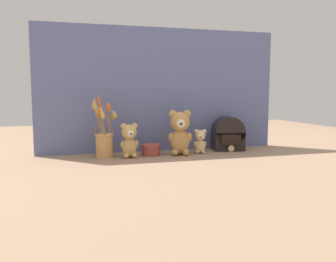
{
  "coord_description": "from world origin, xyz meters",
  "views": [
    {
      "loc": [
        -0.54,
        -1.87,
        0.35
      ],
      "look_at": [
        0.0,
        0.02,
        0.13
      ],
      "focal_mm": 38.0,
      "sensor_mm": 36.0,
      "label": 1
    }
  ],
  "objects_px": {
    "flower_vase": "(104,139)",
    "teddy_bear_small": "(200,141)",
    "teddy_bear_large": "(180,131)",
    "vintage_radio": "(228,135)",
    "decorative_tin_tall": "(151,150)",
    "teddy_bear_medium": "(129,140)"
  },
  "relations": [
    {
      "from": "flower_vase",
      "to": "teddy_bear_small",
      "type": "bearing_deg",
      "value": -2.91
    },
    {
      "from": "flower_vase",
      "to": "teddy_bear_large",
      "type": "bearing_deg",
      "value": -5.24
    },
    {
      "from": "teddy_bear_large",
      "to": "teddy_bear_small",
      "type": "bearing_deg",
      "value": 4.86
    },
    {
      "from": "vintage_radio",
      "to": "decorative_tin_tall",
      "type": "xyz_separation_m",
      "value": [
        -0.49,
        -0.04,
        -0.06
      ]
    },
    {
      "from": "teddy_bear_large",
      "to": "teddy_bear_medium",
      "type": "xyz_separation_m",
      "value": [
        -0.29,
        -0.01,
        -0.03
      ]
    },
    {
      "from": "teddy_bear_medium",
      "to": "teddy_bear_large",
      "type": "bearing_deg",
      "value": 1.44
    },
    {
      "from": "decorative_tin_tall",
      "to": "vintage_radio",
      "type": "bearing_deg",
      "value": 4.93
    },
    {
      "from": "flower_vase",
      "to": "teddy_bear_medium",
      "type": "bearing_deg",
      "value": -19.37
    },
    {
      "from": "teddy_bear_large",
      "to": "vintage_radio",
      "type": "relative_size",
      "value": 1.23
    },
    {
      "from": "decorative_tin_tall",
      "to": "teddy_bear_large",
      "type": "bearing_deg",
      "value": -9.28
    },
    {
      "from": "teddy_bear_medium",
      "to": "vintage_radio",
      "type": "relative_size",
      "value": 0.91
    },
    {
      "from": "teddy_bear_medium",
      "to": "vintage_radio",
      "type": "height_order",
      "value": "vintage_radio"
    },
    {
      "from": "teddy_bear_small",
      "to": "decorative_tin_tall",
      "type": "height_order",
      "value": "teddy_bear_small"
    },
    {
      "from": "flower_vase",
      "to": "vintage_radio",
      "type": "distance_m",
      "value": 0.74
    },
    {
      "from": "decorative_tin_tall",
      "to": "teddy_bear_medium",
      "type": "bearing_deg",
      "value": -165.12
    },
    {
      "from": "teddy_bear_medium",
      "to": "decorative_tin_tall",
      "type": "xyz_separation_m",
      "value": [
        0.13,
        0.03,
        -0.07
      ]
    },
    {
      "from": "vintage_radio",
      "to": "decorative_tin_tall",
      "type": "relative_size",
      "value": 1.91
    },
    {
      "from": "teddy_bear_large",
      "to": "vintage_radio",
      "type": "height_order",
      "value": "teddy_bear_large"
    },
    {
      "from": "teddy_bear_small",
      "to": "flower_vase",
      "type": "xyz_separation_m",
      "value": [
        -0.54,
        0.03,
        0.03
      ]
    },
    {
      "from": "flower_vase",
      "to": "decorative_tin_tall",
      "type": "bearing_deg",
      "value": -2.66
    },
    {
      "from": "teddy_bear_medium",
      "to": "vintage_radio",
      "type": "bearing_deg",
      "value": 7.01
    },
    {
      "from": "vintage_radio",
      "to": "teddy_bear_medium",
      "type": "bearing_deg",
      "value": -172.99
    }
  ]
}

